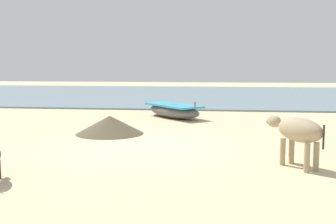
% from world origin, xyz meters
% --- Properties ---
extents(ground, '(80.00, 80.00, 0.00)m').
position_xyz_m(ground, '(0.00, 0.00, 0.00)').
color(ground, '#CCB789').
extents(sea_water, '(60.00, 20.00, 0.08)m').
position_xyz_m(sea_water, '(0.00, 18.27, 0.04)').
color(sea_water, slate).
rests_on(sea_water, ground).
extents(fishing_boat_0, '(2.82, 2.98, 0.73)m').
position_xyz_m(fishing_boat_0, '(0.09, 5.79, 0.29)').
color(fishing_boat_0, '#5B5651').
rests_on(fishing_boat_0, ground).
extents(cow_adult_dun, '(1.13, 1.43, 1.03)m').
position_xyz_m(cow_adult_dun, '(3.47, -1.68, 0.74)').
color(cow_adult_dun, tan).
rests_on(cow_adult_dun, ground).
extents(debris_pile_0, '(2.78, 2.78, 0.56)m').
position_xyz_m(debris_pile_0, '(-1.39, 1.75, 0.28)').
color(debris_pile_0, brown).
rests_on(debris_pile_0, ground).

